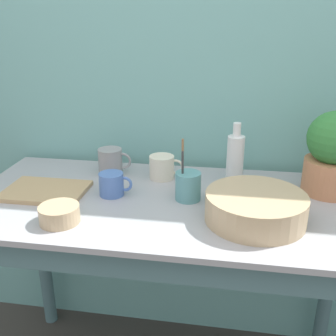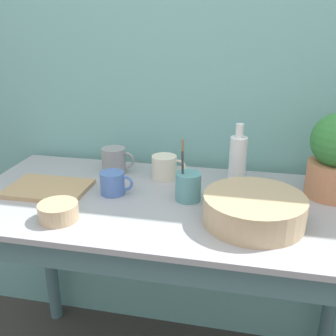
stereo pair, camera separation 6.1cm
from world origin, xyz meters
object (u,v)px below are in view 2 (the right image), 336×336
(utensil_cup, at_px, (188,186))
(tray_board, at_px, (48,188))
(bottle_tall, at_px, (238,159))
(mug_blue, at_px, (113,183))
(mug_cream, at_px, (165,167))
(bowl_small_tan, at_px, (58,212))
(mug_grey, at_px, (114,160))
(bowl_wash_large, at_px, (254,209))

(utensil_cup, relative_size, tray_board, 0.77)
(bottle_tall, relative_size, mug_blue, 1.95)
(bottle_tall, bearing_deg, utensil_cup, -130.96)
(mug_cream, bearing_deg, mug_blue, -128.95)
(mug_blue, xyz_separation_m, bowl_small_tan, (-0.10, -0.22, -0.01))
(mug_grey, bearing_deg, bowl_small_tan, -95.35)
(mug_cream, relative_size, bowl_small_tan, 1.06)
(mug_blue, bearing_deg, bottle_tall, 23.87)
(bowl_wash_large, height_order, mug_blue, bowl_wash_large)
(mug_blue, relative_size, bowl_small_tan, 0.96)
(mug_cream, height_order, mug_grey, mug_grey)
(bowl_small_tan, xyz_separation_m, tray_board, (-0.14, 0.20, -0.02))
(utensil_cup, height_order, tray_board, utensil_cup)
(bowl_wash_large, relative_size, mug_grey, 2.32)
(mug_grey, height_order, tray_board, mug_grey)
(bowl_wash_large, distance_m, tray_board, 0.75)
(bowl_wash_large, xyz_separation_m, mug_blue, (-0.50, 0.11, -0.00))
(mug_grey, bearing_deg, bowl_wash_large, -29.09)
(utensil_cup, xyz_separation_m, tray_board, (-0.52, -0.03, -0.04))
(bowl_wash_large, bearing_deg, tray_board, 173.20)
(mug_grey, height_order, bowl_small_tan, mug_grey)
(mug_cream, relative_size, mug_blue, 1.10)
(mug_blue, distance_m, bowl_small_tan, 0.24)
(bottle_tall, relative_size, mug_grey, 1.73)
(bowl_wash_large, xyz_separation_m, utensil_cup, (-0.23, 0.12, 0.01))
(bottle_tall, height_order, utensil_cup, bottle_tall)
(mug_grey, distance_m, bowl_small_tan, 0.42)
(bowl_small_tan, bearing_deg, mug_grey, 84.65)
(utensil_cup, distance_m, tray_board, 0.52)
(utensil_cup, bearing_deg, bottle_tall, 49.04)
(mug_grey, height_order, utensil_cup, utensil_cup)
(bottle_tall, height_order, mug_blue, bottle_tall)
(bowl_small_tan, bearing_deg, mug_blue, 64.77)
(mug_cream, relative_size, tray_board, 0.46)
(mug_blue, bearing_deg, utensil_cup, 1.50)
(bottle_tall, height_order, tray_board, bottle_tall)
(mug_cream, height_order, bowl_small_tan, mug_cream)
(bottle_tall, distance_m, utensil_cup, 0.25)
(bowl_wash_large, height_order, tray_board, bowl_wash_large)
(bowl_wash_large, bearing_deg, bottle_tall, 102.38)
(mug_cream, xyz_separation_m, tray_board, (-0.40, -0.21, -0.04))
(utensil_cup, bearing_deg, mug_grey, 150.09)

